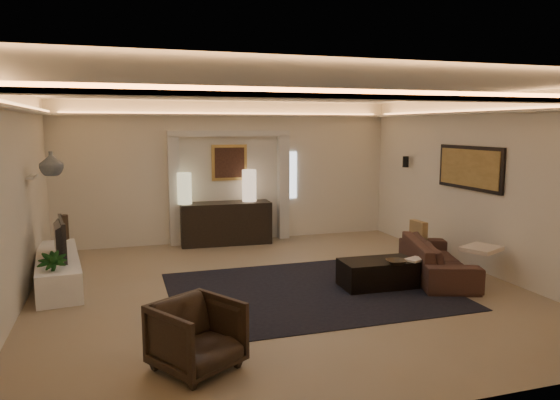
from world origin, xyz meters
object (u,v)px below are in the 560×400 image
object	(u,v)px
coffee_table	(377,274)
armchair	(197,336)
console	(226,224)
sofa	(437,259)

from	to	relation	value
coffee_table	armchair	size ratio (longest dim) A/B	1.44
console	coffee_table	distance (m)	3.88
coffee_table	armchair	bearing A→B (deg)	-146.12
console	coffee_table	bearing A→B (deg)	-63.11
coffee_table	armchair	xyz separation A→B (m)	(-2.98, -1.86, 0.14)
armchair	sofa	bearing A→B (deg)	-5.67
sofa	coffee_table	xyz separation A→B (m)	(-1.15, -0.18, -0.09)
armchair	coffee_table	bearing A→B (deg)	0.01
console	sofa	size ratio (longest dim) A/B	0.90
sofa	armchair	world-z (taller)	armchair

